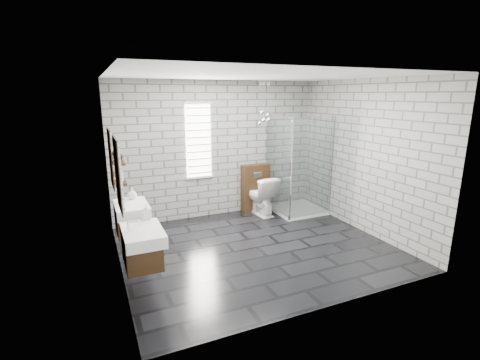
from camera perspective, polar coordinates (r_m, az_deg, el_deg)
floor at (r=5.80m, az=2.78°, el=-11.07°), size 4.20×3.60×0.02m
ceiling at (r=5.26m, az=3.15°, el=16.88°), size 4.20×3.60×0.02m
wall_back at (r=7.00m, az=-3.71°, el=4.98°), size 4.20×0.02×2.70m
wall_front at (r=3.88m, az=15.02°, el=-2.86°), size 4.20×0.02×2.70m
wall_left at (r=4.82m, az=-20.08°, el=0.02°), size 0.02×3.60×2.70m
wall_right at (r=6.57m, az=19.67°, el=3.60°), size 0.02×3.60×2.70m
vanity_left at (r=4.43m, az=-16.20°, el=-8.99°), size 0.47×0.70×1.57m
vanity_right at (r=5.46m, az=-17.80°, el=-4.71°), size 0.47×0.70×1.57m
shelf_lower at (r=4.79m, az=-19.05°, el=-0.37°), size 0.14×0.30×0.03m
shelf_upper at (r=4.73m, az=-19.30°, el=2.69°), size 0.14×0.30×0.03m
window at (r=6.82m, az=-6.83°, el=6.37°), size 0.56×0.05×1.48m
cistern_panel at (r=7.39m, az=2.52°, el=-1.27°), size 0.60×0.20×1.00m
flush_plate at (r=7.22m, az=2.91°, el=0.83°), size 0.18×0.01×0.12m
shower_enclosure at (r=7.29m, az=9.27°, el=-1.62°), size 1.00×1.00×2.03m
pendant_cluster at (r=6.85m, az=3.99°, el=10.23°), size 0.25×0.25×0.86m
toilet at (r=7.20m, az=3.39°, el=-2.49°), size 0.52×0.83×0.81m
soap_bottle_a at (r=4.68m, az=-15.08°, el=-5.07°), size 0.10×0.10×0.21m
soap_bottle_b at (r=5.63m, az=-17.31°, el=-2.12°), size 0.15×0.15×0.18m
soap_bottle_c at (r=4.76m, az=-19.03°, el=0.90°), size 0.09×0.09×0.19m
vase at (r=4.82m, az=-19.36°, el=3.84°), size 0.14×0.14×0.13m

